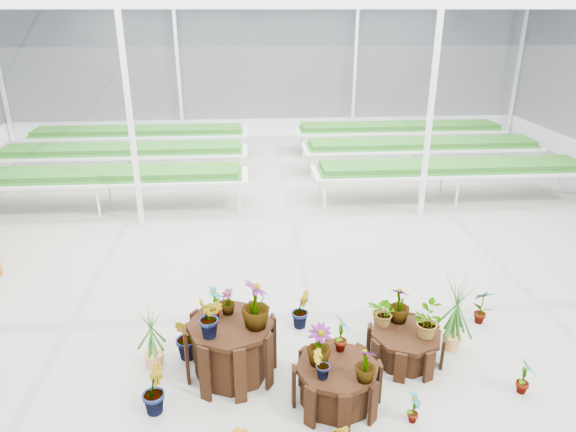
{
  "coord_description": "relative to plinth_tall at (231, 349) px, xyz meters",
  "views": [
    {
      "loc": [
        -0.69,
        -6.19,
        4.2
      ],
      "look_at": [
        -0.14,
        0.96,
        1.3
      ],
      "focal_mm": 32.0,
      "sensor_mm": 36.0,
      "label": 1
    }
  ],
  "objects": [
    {
      "name": "plinth_low",
      "position": [
        2.2,
        0.1,
        -0.16
      ],
      "size": [
        1.21,
        1.21,
        0.42
      ],
      "primitive_type": "cylinder",
      "rotation": [
        0.0,
        0.0,
        0.38
      ],
      "color": "black",
      "rests_on": "ground"
    },
    {
      "name": "nursery_benches",
      "position": [
        0.98,
        8.18,
        0.05
      ],
      "size": [
        16.0,
        7.0,
        0.84
      ],
      "primitive_type": null,
      "color": "silver",
      "rests_on": "ground"
    },
    {
      "name": "steel_frame",
      "position": [
        0.98,
        0.98,
        1.88
      ],
      "size": [
        18.0,
        24.0,
        4.5
      ],
      "primitive_type": null,
      "color": "silver",
      "rests_on": "ground"
    },
    {
      "name": "plinth_mid",
      "position": [
        1.2,
        -0.6,
        -0.11
      ],
      "size": [
        0.97,
        0.97,
        0.51
      ],
      "primitive_type": "cylinder",
      "rotation": [
        0.0,
        0.0,
        0.0
      ],
      "color": "black",
      "rests_on": "ground"
    },
    {
      "name": "nursery_plants",
      "position": [
        1.06,
        0.08,
        0.17
      ],
      "size": [
        4.86,
        2.91,
        1.33
      ],
      "color": "#215416",
      "rests_on": "ground"
    },
    {
      "name": "plinth_tall",
      "position": [
        0.0,
        0.0,
        0.0
      ],
      "size": [
        1.28,
        1.28,
        0.73
      ],
      "primitive_type": "cylinder",
      "rotation": [
        0.0,
        0.0,
        0.22
      ],
      "color": "black",
      "rests_on": "ground"
    },
    {
      "name": "ground_plane",
      "position": [
        0.98,
        0.98,
        -0.37
      ],
      "size": [
        24.0,
        24.0,
        0.0
      ],
      "primitive_type": "plane",
      "color": "gray",
      "rests_on": "ground"
    },
    {
      "name": "greenhouse_shell",
      "position": [
        0.98,
        0.98,
        1.88
      ],
      "size": [
        18.0,
        24.0,
        4.5
      ],
      "primitive_type": null,
      "color": "white",
      "rests_on": "ground"
    }
  ]
}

